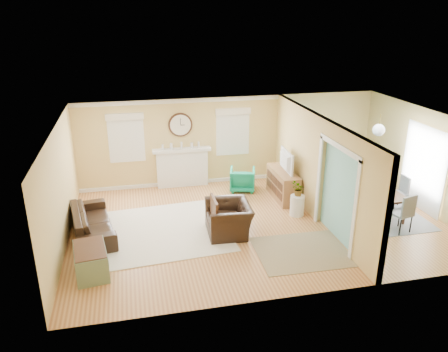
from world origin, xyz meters
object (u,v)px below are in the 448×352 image
(credenza, at_px, (283,184))
(dining_table, at_px, (372,200))
(eames_chair, at_px, (229,219))
(green_chair, at_px, (242,179))
(sofa, at_px, (92,222))

(credenza, bearing_deg, dining_table, -34.60)
(eames_chair, height_order, green_chair, eames_chair)
(sofa, xyz_separation_m, eames_chair, (3.12, -0.62, 0.06))
(credenza, bearing_deg, green_chair, 140.13)
(sofa, bearing_deg, eames_chair, -110.65)
(eames_chair, distance_m, green_chair, 2.69)
(sofa, relative_size, dining_table, 1.13)
(credenza, height_order, dining_table, credenza)
(sofa, distance_m, dining_table, 7.02)
(eames_chair, distance_m, credenza, 2.58)
(sofa, bearing_deg, dining_table, -101.57)
(sofa, relative_size, eames_chair, 1.89)
(credenza, bearing_deg, eames_chair, -138.62)
(dining_table, bearing_deg, sofa, 88.45)
(sofa, height_order, eames_chair, eames_chair)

